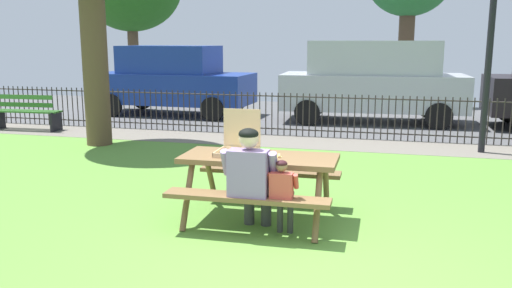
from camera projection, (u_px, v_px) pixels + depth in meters
The scene contains 13 objects.
ground at pixel (329, 224), 6.15m from camera, with size 28.00×11.10×0.02m, color #5B9037.
cobblestone_walkway at pixel (358, 145), 10.76m from camera, with size 28.00×1.40×0.01m, color slate.
street_asphalt at pixel (368, 118), 14.49m from camera, with size 28.00×6.47×0.01m, color #515154.
picnic_table_foreground at pixel (259, 170), 6.18m from camera, with size 1.83×1.51×0.79m.
pizza_box_open at pixel (238, 146), 6.24m from camera, with size 0.46×0.48×0.51m.
pizza_slice_on_table at pixel (272, 156), 6.11m from camera, with size 0.25×0.20×0.02m.
adult_at_table at pixel (251, 176), 5.68m from camera, with size 0.61×0.60×1.19m.
child_at_table at pixel (283, 191), 5.60m from camera, with size 0.35×0.34×0.87m.
iron_fence_streetside at pixel (361, 117), 11.33m from camera, with size 22.01×0.03×0.95m.
park_bench_left at pixel (26, 113), 12.46m from camera, with size 1.62×0.54×0.85m.
lamp_post_walkway at pixel (492, 16), 9.56m from camera, with size 0.28×0.28×4.15m.
parked_car_far_left at pixel (173, 79), 14.96m from camera, with size 4.45×2.02×1.94m.
parked_car_left at pixel (373, 80), 13.58m from camera, with size 4.69×2.14×2.08m.
Camera 1 is at (0.66, -4.34, 2.08)m, focal length 37.20 mm.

